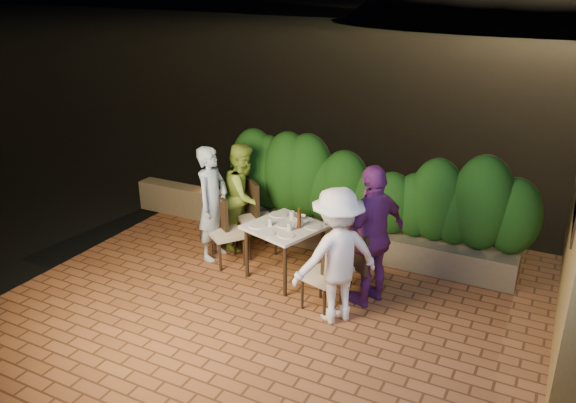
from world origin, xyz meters
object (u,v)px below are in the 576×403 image
Objects in this scene: bowl at (299,217)px; diner_blue at (212,203)px; chair_right_front at (323,275)px; chair_left_front at (227,232)px; chair_left_back at (258,219)px; beer_bottle at (299,218)px; diner_white at (337,256)px; diner_purple at (373,236)px; chair_right_back at (347,260)px; dining_table at (285,251)px; diner_green at (244,196)px; parapet_lamp at (209,187)px.

bowl is 0.10× the size of diner_blue.
chair_left_front is at bearing -0.52° from chair_right_front.
chair_left_back is at bearing 104.14° from chair_left_front.
diner_white is at bearing -39.23° from beer_bottle.
diner_white is 0.92× the size of diner_purple.
chair_right_front reaches higher than bowl.
chair_left_back reaches higher than chair_right_back.
chair_left_back is 1.13× the size of chair_right_front.
chair_right_back reaches higher than dining_table.
dining_table is 1.33m from diner_purple.
chair_left_back reaches higher than dining_table.
diner_green is at bearing 134.35° from chair_left_front.
dining_table is 0.55× the size of diner_green.
diner_blue is at bearing -160.69° from chair_left_front.
diner_white reaches higher than chair_left_back.
diner_blue is at bearing -52.82° from parapet_lamp.
chair_right_front is at bearing -108.82° from diner_blue.
parapet_lamp is (-2.08, 0.88, -0.20)m from bowl.
chair_left_front reaches higher than chair_right_front.
chair_right_front is (0.77, -0.49, 0.08)m from dining_table.
chair_right_back is (1.61, -0.55, -0.04)m from chair_left_back.
chair_left_back is 0.42m from diner_green.
chair_right_front is 0.52× the size of diner_purple.
beer_bottle is 2.52m from parapet_lamp.
diner_white is (1.89, -0.62, 0.35)m from chair_left_front.
diner_blue is at bearing 153.84° from diner_green.
chair_right_back is at bearing -22.44° from bowl.
dining_table is 1.26m from diner_blue.
chair_right_back is 2.12m from diner_blue.
diner_white is (1.69, -1.13, 0.30)m from chair_left_back.
chair_right_back is 0.59× the size of diner_white.
diner_blue is 1.01× the size of diner_white.
dining_table is at bearing -16.85° from chair_right_front.
diner_green is at bearing 17.88° from chair_right_back.
bowl is at bearing -23.02° from parapet_lamp.
diner_purple reaches higher than chair_right_back.
beer_bottle is at bearing -26.04° from chair_right_front.
diner_white is (0.79, -0.65, -0.08)m from beer_bottle.
diner_purple reaches higher than dining_table.
diner_white is at bearing 17.77° from chair_left_front.
bowl reaches higher than dining_table.
diner_purple is at bearing -17.53° from bowl.
chair_left_back is 1.78m from chair_right_front.
dining_table is 0.90× the size of chair_right_back.
chair_right_back reaches higher than bowl.
chair_right_front is (1.47, -0.99, -0.06)m from chair_left_back.
diner_green is 2.35m from diner_white.
diner_white reaches higher than chair_right_back.
beer_bottle is 0.18× the size of diner_green.
bowl is at bearing 77.02° from dining_table.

